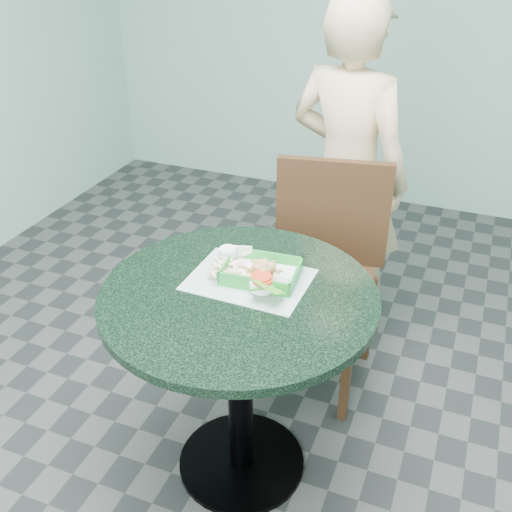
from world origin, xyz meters
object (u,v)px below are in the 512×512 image
at_px(food_basket, 261,279).
at_px(cafe_table, 240,341).
at_px(sauce_ramekin, 230,256).
at_px(dining_chair, 322,261).
at_px(crab_sandwich, 262,275).
at_px(diner_person, 347,170).

bearing_deg(food_basket, cafe_table, -110.62).
relative_size(food_basket, sauce_ramekin, 4.19).
xyz_separation_m(dining_chair, food_basket, (-0.05, -0.56, 0.23)).
bearing_deg(sauce_ramekin, cafe_table, -57.38).
distance_m(cafe_table, food_basket, 0.21).
bearing_deg(food_basket, sauce_ramekin, 159.91).
bearing_deg(crab_sandwich, cafe_table, -123.25).
relative_size(diner_person, crab_sandwich, 14.97).
height_order(cafe_table, dining_chair, dining_chair).
distance_m(diner_person, crab_sandwich, 0.92).
relative_size(crab_sandwich, sauce_ramekin, 1.92).
bearing_deg(sauce_ramekin, food_basket, -20.09).
xyz_separation_m(cafe_table, sauce_ramekin, (-0.09, 0.15, 0.22)).
bearing_deg(diner_person, dining_chair, 105.81).
distance_m(dining_chair, food_basket, 0.61).
xyz_separation_m(dining_chair, crab_sandwich, (-0.04, -0.58, 0.27)).
bearing_deg(diner_person, cafe_table, 100.45).
bearing_deg(crab_sandwich, sauce_ramekin, 153.44).
distance_m(cafe_table, crab_sandwich, 0.24).
bearing_deg(food_basket, dining_chair, 84.64).
height_order(diner_person, sauce_ramekin, diner_person).
relative_size(dining_chair, food_basket, 3.98).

